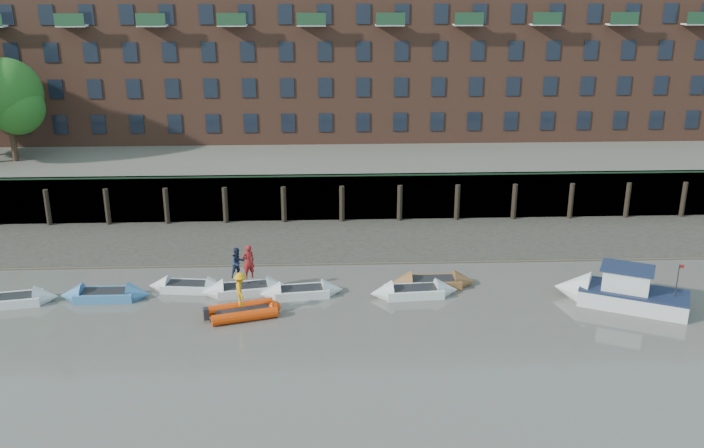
{
  "coord_description": "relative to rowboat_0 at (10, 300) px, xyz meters",
  "views": [
    {
      "loc": [
        0.64,
        -27.18,
        16.64
      ],
      "look_at": [
        2.29,
        12.0,
        3.2
      ],
      "focal_mm": 38.0,
      "sensor_mm": 36.0,
      "label": 1
    }
  ],
  "objects": [
    {
      "name": "ground",
      "position": [
        15.74,
        -9.06,
        -0.24
      ],
      "size": [
        220.0,
        220.0,
        0.0
      ],
      "primitive_type": "plane",
      "color": "#5F5A52",
      "rests_on": "ground"
    },
    {
      "name": "foreshore",
      "position": [
        15.74,
        8.94,
        -0.24
      ],
      "size": [
        110.0,
        8.0,
        0.5
      ],
      "primitive_type": "cube",
      "color": "#3D382F",
      "rests_on": "ground"
    },
    {
      "name": "mud_band",
      "position": [
        15.74,
        5.54,
        -0.24
      ],
      "size": [
        110.0,
        1.6,
        0.1
      ],
      "primitive_type": "cube",
      "color": "#4C4336",
      "rests_on": "ground"
    },
    {
      "name": "river_wall",
      "position": [
        15.74,
        13.32,
        1.35
      ],
      "size": [
        110.0,
        1.23,
        3.3
      ],
      "color": "#2D2A26",
      "rests_on": "ground"
    },
    {
      "name": "bank_terrace",
      "position": [
        15.74,
        26.94,
        1.36
      ],
      "size": [
        110.0,
        28.0,
        3.2
      ],
      "primitive_type": "cube",
      "color": "#5E594D",
      "rests_on": "ground"
    },
    {
      "name": "apartment_terrace",
      "position": [
        15.74,
        27.93,
        12.58
      ],
      "size": [
        80.6,
        15.56,
        20.98
      ],
      "color": "brown",
      "rests_on": "bank_terrace"
    },
    {
      "name": "rowboat_0",
      "position": [
        0.0,
        0.0,
        0.0
      ],
      "size": [
        4.93,
        2.22,
        1.38
      ],
      "rotation": [
        0.0,
        0.0,
        0.18
      ],
      "color": "silver",
      "rests_on": "ground"
    },
    {
      "name": "rowboat_1",
      "position": [
        4.78,
        0.48,
        -0.0
      ],
      "size": [
        4.76,
        1.4,
        1.38
      ],
      "rotation": [
        0.0,
        0.0,
        0.01
      ],
      "color": "teal",
      "rests_on": "ground"
    },
    {
      "name": "rowboat_2",
      "position": [
        8.99,
        1.44,
        -0.02
      ],
      "size": [
        4.46,
        1.74,
        1.26
      ],
      "rotation": [
        0.0,
        0.0,
        -0.11
      ],
      "color": "silver",
      "rests_on": "ground"
    },
    {
      "name": "rowboat_3",
      "position": [
        12.16,
        0.9,
        -0.0
      ],
      "size": [
        4.87,
        2.13,
        1.37
      ],
      "rotation": [
        0.0,
        0.0,
        0.17
      ],
      "color": "silver",
      "rests_on": "ground"
    },
    {
      "name": "rowboat_4",
      "position": [
        15.21,
        0.48,
        -0.01
      ],
      "size": [
        4.64,
        1.85,
        1.31
      ],
      "rotation": [
        0.0,
        0.0,
        0.12
      ],
      "color": "silver",
      "rests_on": "ground"
    },
    {
      "name": "rowboat_5",
      "position": [
        21.26,
        0.21,
        0.0
      ],
      "size": [
        4.87,
        1.76,
        1.39
      ],
      "rotation": [
        0.0,
        0.0,
        0.08
      ],
      "color": "silver",
      "rests_on": "ground"
    },
    {
      "name": "rowboat_6",
      "position": [
        22.43,
        1.43,
        0.0
      ],
      "size": [
        4.79,
        1.46,
        1.38
      ],
      "rotation": [
        0.0,
        0.0,
        0.02
      ],
      "color": "brown",
      "rests_on": "ground"
    },
    {
      "name": "rib_tender",
      "position": [
        12.44,
        -1.88,
        0.03
      ],
      "size": [
        3.71,
        2.54,
        0.62
      ],
      "rotation": [
        0.0,
        0.0,
        0.28
      ],
      "color": "red",
      "rests_on": "ground"
    },
    {
      "name": "motor_launch",
      "position": [
        31.44,
        -1.17,
        0.46
      ],
      "size": [
        6.95,
        4.91,
        2.75
      ],
      "rotation": [
        0.0,
        0.0,
        2.68
      ],
      "color": "silver",
      "rests_on": "ground"
    },
    {
      "name": "person_rower_a",
      "position": [
        12.4,
        0.89,
        1.61
      ],
      "size": [
        0.82,
        0.71,
        1.88
      ],
      "primitive_type": "imported",
      "rotation": [
        0.0,
        0.0,
        3.62
      ],
      "color": "maroon",
      "rests_on": "rowboat_3"
    },
    {
      "name": "person_rower_b",
      "position": [
        11.82,
        1.01,
        1.51
      ],
      "size": [
        1.03,
        0.98,
        1.68
      ],
      "primitive_type": "imported",
      "rotation": [
        0.0,
        0.0,
        0.58
      ],
      "color": "#19233F",
      "rests_on": "rowboat_3"
    },
    {
      "name": "person_rib_crew",
      "position": [
        12.24,
        -1.86,
        1.22
      ],
      "size": [
        0.86,
        1.24,
        1.76
      ],
      "primitive_type": "imported",
      "rotation": [
        0.0,
        0.0,
        1.76
      ],
      "color": "orange",
      "rests_on": "rib_tender"
    }
  ]
}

